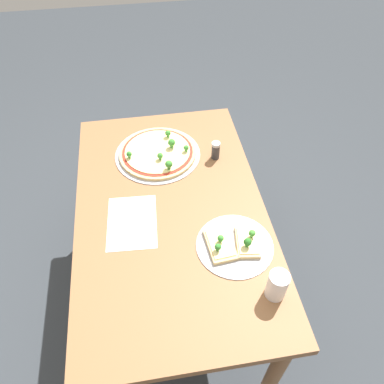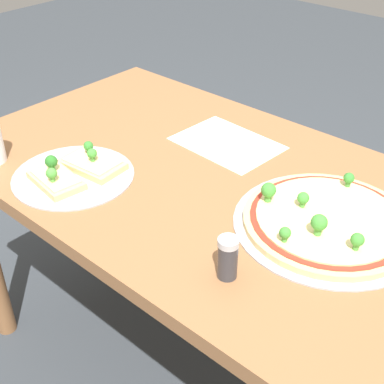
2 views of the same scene
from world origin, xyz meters
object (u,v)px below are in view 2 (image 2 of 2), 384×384
Objects in this scene: pizza_tray_whole at (327,221)px; pizza_tray_slice at (75,172)px; dining_table at (202,205)px; condiment_shaker at (228,258)px.

pizza_tray_slice is (-0.55, -0.23, -0.00)m from pizza_tray_whole.
pizza_tray_slice is (-0.22, -0.21, 0.11)m from dining_table.
pizza_tray_whole is 0.60m from pizza_tray_slice.
condiment_shaker is at bearing -3.55° from pizza_tray_slice.
pizza_tray_slice is at bearing -136.25° from dining_table.
pizza_tray_slice is 3.35× the size of condiment_shaker.
condiment_shaker reaches higher than pizza_tray_whole.
pizza_tray_whole is at bearing 3.08° from dining_table.
dining_table is 3.22× the size of pizza_tray_whole.
dining_table is 0.35m from pizza_tray_whole.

